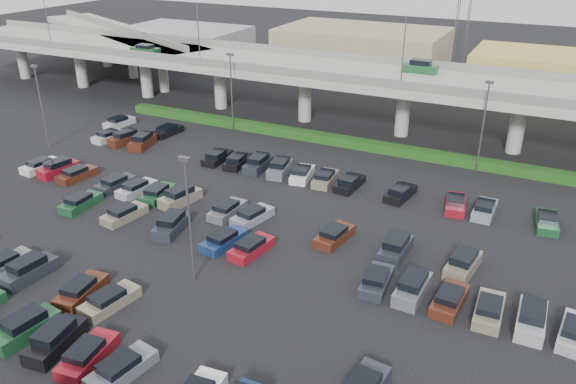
# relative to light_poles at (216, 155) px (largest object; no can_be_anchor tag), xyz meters

# --- Properties ---
(ground) EXTENTS (280.00, 280.00, 0.00)m
(ground) POSITION_rel_light_poles_xyz_m (4.13, -2.00, -6.24)
(ground) COLOR black
(overpass) EXTENTS (150.00, 13.00, 15.80)m
(overpass) POSITION_rel_light_poles_xyz_m (3.91, 30.01, 0.73)
(overpass) COLOR gray
(overpass) RESTS_ON ground
(on_ramp) EXTENTS (50.93, 30.13, 8.80)m
(on_ramp) POSITION_rel_light_poles_xyz_m (-47.98, 41.05, 0.62)
(on_ramp) COLOR gray
(on_ramp) RESTS_ON ground
(hedge) EXTENTS (66.00, 1.60, 1.10)m
(hedge) POSITION_rel_light_poles_xyz_m (4.13, 23.00, -5.69)
(hedge) COLOR #153810
(hedge) RESTS_ON ground
(parked_cars) EXTENTS (62.82, 41.65, 1.67)m
(parked_cars) POSITION_rel_light_poles_xyz_m (2.53, -5.03, -5.63)
(parked_cars) COLOR #1B4C2A
(parked_cars) RESTS_ON ground
(light_poles) EXTENTS (66.90, 48.38, 10.30)m
(light_poles) POSITION_rel_light_poles_xyz_m (0.00, 0.00, 0.00)
(light_poles) COLOR #4F4E54
(light_poles) RESTS_ON ground
(distant_buildings) EXTENTS (138.00, 24.00, 9.00)m
(distant_buildings) POSITION_rel_light_poles_xyz_m (16.50, 59.81, -2.49)
(distant_buildings) COLOR gray
(distant_buildings) RESTS_ON ground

